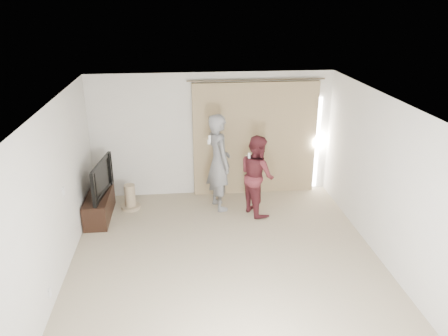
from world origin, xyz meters
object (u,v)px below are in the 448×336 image
Objects in this scene: tv at (96,178)px; person_woman at (257,175)px; tv_console at (99,206)px; person_man at (219,162)px.

person_woman reaches higher than tv.
tv_console is at bearing 178.03° from person_woman.
person_man is (2.33, 0.18, 0.16)m from tv.
person_woman is (3.05, -0.10, 0.55)m from tv_console.
person_woman is (3.05, -0.10, -0.02)m from tv.
person_woman is at bearing -22.04° from person_man.
tv_console is 0.78× the size of person_woman.
tv_console is 0.64× the size of person_man.
person_woman is at bearing -84.08° from tv.
tv_console is at bearing -175.50° from person_man.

